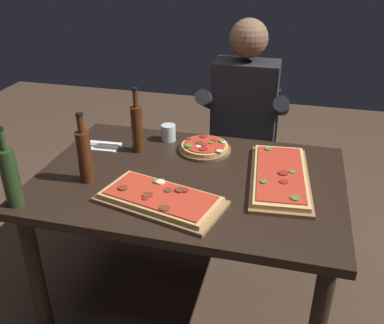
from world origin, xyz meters
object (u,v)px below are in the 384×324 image
object	(u,v)px
dining_table	(189,194)
pizza_rectangular_left	(280,176)
diner_chair	(243,150)
pizza_rectangular_front	(160,199)
wine_bottle_dark	(10,176)
tumbler_near_camera	(168,134)
seated_diner	(243,120)
oil_bottle_amber	(84,155)
vinegar_bottle_green	(137,127)
pizza_round_far	(205,148)

from	to	relation	value
dining_table	pizza_rectangular_left	distance (m)	0.43
dining_table	diner_chair	size ratio (longest dim) A/B	1.61
pizza_rectangular_front	wine_bottle_dark	xyz separation A→B (m)	(-0.58, -0.16, 0.11)
tumbler_near_camera	seated_diner	distance (m)	0.52
tumbler_near_camera	seated_diner	size ratio (longest dim) A/B	0.07
oil_bottle_amber	dining_table	bearing A→B (deg)	18.81
vinegar_bottle_green	seated_diner	world-z (taller)	seated_diner
pizza_rectangular_front	seated_diner	world-z (taller)	seated_diner
pizza_rectangular_left	vinegar_bottle_green	world-z (taller)	vinegar_bottle_green
pizza_rectangular_left	oil_bottle_amber	distance (m)	0.88
pizza_rectangular_left	tumbler_near_camera	xyz separation A→B (m)	(-0.62, 0.29, 0.02)
oil_bottle_amber	seated_diner	world-z (taller)	seated_diner
pizza_rectangular_front	oil_bottle_amber	size ratio (longest dim) A/B	1.74
pizza_rectangular_front	diner_chair	size ratio (longest dim) A/B	0.65
dining_table	pizza_round_far	bearing A→B (deg)	87.92
pizza_rectangular_left	tumbler_near_camera	world-z (taller)	tumbler_near_camera
oil_bottle_amber	wine_bottle_dark	bearing A→B (deg)	-128.34
pizza_round_far	vinegar_bottle_green	bearing A→B (deg)	-166.08
pizza_round_far	seated_diner	world-z (taller)	seated_diner
dining_table	pizza_rectangular_left	xyz separation A→B (m)	(0.41, 0.07, 0.11)
dining_table	seated_diner	xyz separation A→B (m)	(0.14, 0.74, 0.10)
pizza_rectangular_left	tumbler_near_camera	distance (m)	0.68
tumbler_near_camera	seated_diner	world-z (taller)	seated_diner
diner_chair	seated_diner	bearing A→B (deg)	-90.00
pizza_rectangular_left	seated_diner	distance (m)	0.72
pizza_round_far	diner_chair	distance (m)	0.65
vinegar_bottle_green	seated_diner	bearing A→B (deg)	49.29
oil_bottle_amber	pizza_rectangular_front	bearing A→B (deg)	-14.19
dining_table	pizza_rectangular_left	world-z (taller)	pizza_rectangular_left
wine_bottle_dark	tumbler_near_camera	xyz separation A→B (m)	(0.43, 0.76, -0.10)
wine_bottle_dark	vinegar_bottle_green	size ratio (longest dim) A/B	1.02
dining_table	pizza_round_far	world-z (taller)	pizza_round_far
oil_bottle_amber	tumbler_near_camera	distance (m)	0.57
pizza_rectangular_left	vinegar_bottle_green	bearing A→B (deg)	170.34
vinegar_bottle_green	wine_bottle_dark	bearing A→B (deg)	-117.87
tumbler_near_camera	dining_table	bearing A→B (deg)	-59.73
diner_chair	dining_table	bearing A→B (deg)	-99.46
dining_table	oil_bottle_amber	xyz separation A→B (m)	(-0.44, -0.15, 0.23)
tumbler_near_camera	seated_diner	bearing A→B (deg)	46.70
tumbler_near_camera	seated_diner	xyz separation A→B (m)	(0.35, 0.37, -0.04)
vinegar_bottle_green	pizza_round_far	bearing A→B (deg)	13.92
pizza_round_far	oil_bottle_amber	bearing A→B (deg)	-136.43
vinegar_bottle_green	diner_chair	distance (m)	0.89
tumbler_near_camera	diner_chair	bearing A→B (deg)	54.48
pizza_round_far	vinegar_bottle_green	xyz separation A→B (m)	(-0.33, -0.08, 0.11)
oil_bottle_amber	tumbler_near_camera	size ratio (longest dim) A/B	3.72
wine_bottle_dark	oil_bottle_amber	distance (m)	0.32
vinegar_bottle_green	diner_chair	size ratio (longest dim) A/B	0.39
pizza_rectangular_front	vinegar_bottle_green	size ratio (longest dim) A/B	1.68
pizza_round_far	oil_bottle_amber	xyz separation A→B (m)	(-0.45, -0.43, 0.11)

